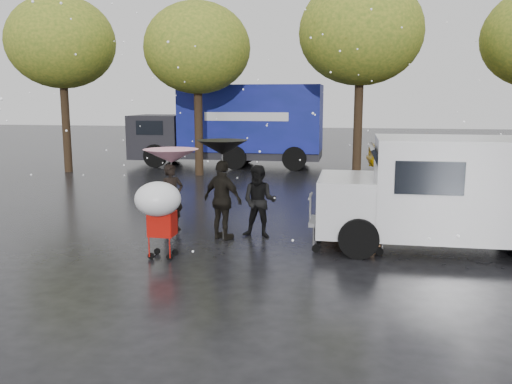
% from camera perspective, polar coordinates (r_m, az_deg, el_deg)
% --- Properties ---
extents(ground, '(90.00, 90.00, 0.00)m').
position_cam_1_polar(ground, '(10.81, -2.77, -6.00)').
color(ground, black).
rests_on(ground, ground).
extents(person_pink, '(0.64, 0.64, 1.50)m').
position_cam_1_polar(person_pink, '(12.30, -8.82, -0.56)').
color(person_pink, black).
rests_on(person_pink, ground).
extents(person_middle, '(0.78, 0.62, 1.55)m').
position_cam_1_polar(person_middle, '(11.53, 0.37, -1.01)').
color(person_middle, black).
rests_on(person_middle, ground).
extents(person_black, '(1.07, 0.82, 1.69)m').
position_cam_1_polar(person_black, '(11.36, -3.52, -0.85)').
color(person_black, black).
rests_on(person_black, ground).
extents(umbrella_pink, '(1.23, 1.23, 1.84)m').
position_cam_1_polar(umbrella_pink, '(12.17, -8.94, 3.76)').
color(umbrella_pink, '#4C4C4C').
rests_on(umbrella_pink, ground).
extents(umbrella_black, '(1.06, 1.06, 2.10)m').
position_cam_1_polar(umbrella_black, '(11.21, -3.58, 4.69)').
color(umbrella_black, '#4C4C4C').
rests_on(umbrella_black, ground).
extents(vendor_cart, '(1.52, 0.80, 1.27)m').
position_cam_1_polar(vendor_cart, '(10.73, 10.16, -2.27)').
color(vendor_cart, slate).
rests_on(vendor_cart, ground).
extents(shopping_cart, '(0.84, 0.84, 1.46)m').
position_cam_1_polar(shopping_cart, '(10.00, -10.22, -1.18)').
color(shopping_cart, red).
rests_on(shopping_cart, ground).
extents(white_van, '(4.91, 2.18, 2.20)m').
position_cam_1_polar(white_van, '(11.23, 20.14, 0.07)').
color(white_van, silver).
rests_on(white_van, ground).
extents(blue_truck, '(8.30, 2.60, 3.50)m').
position_cam_1_polar(blue_truck, '(23.78, -2.45, 6.98)').
color(blue_truck, navy).
rests_on(blue_truck, ground).
extents(box_ground_near, '(0.62, 0.52, 0.50)m').
position_cam_1_polar(box_ground_near, '(10.81, 11.53, -4.81)').
color(box_ground_near, '#91623F').
rests_on(box_ground_near, ground).
extents(box_ground_far, '(0.49, 0.41, 0.35)m').
position_cam_1_polar(box_ground_far, '(11.63, 7.96, -4.04)').
color(box_ground_far, '#91623F').
rests_on(box_ground_far, ground).
extents(yellow_taxi, '(4.70, 2.25, 1.55)m').
position_cam_1_polar(yellow_taxi, '(23.38, 17.26, 4.09)').
color(yellow_taxi, gold).
rests_on(yellow_taxi, ground).
extents(tree_row, '(21.60, 4.40, 7.12)m').
position_cam_1_polar(tree_row, '(20.43, 2.29, 15.68)').
color(tree_row, black).
rests_on(tree_row, ground).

